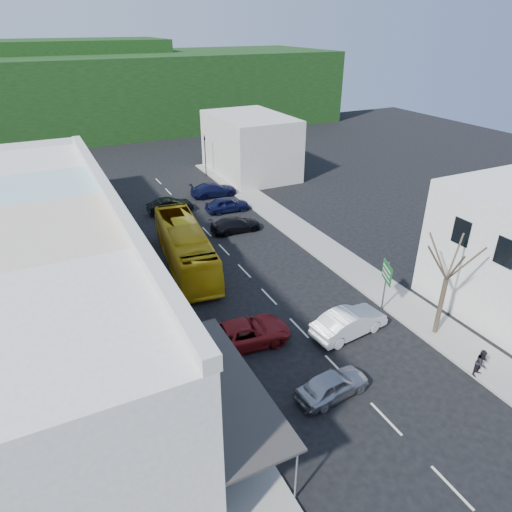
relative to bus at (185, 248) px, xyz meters
The scene contains 20 objects.
ground 11.43m from the bus, 71.29° to the right, with size 120.00×120.00×0.00m, color black.
sidewalk_left 4.20m from the bus, 169.38° to the right, with size 3.00×52.00×0.15m, color gray.
sidewalk_right 11.25m from the bus, ahead, with size 3.00×52.00×0.15m, color gray.
shopfront_row 10.83m from the bus, 147.13° to the right, with size 8.25×30.00×8.00m.
distant_block_left 18.36m from the bus, 117.21° to the left, with size 8.00×10.00×6.00m, color #B7B2A8.
distant_block_right 24.28m from the bus, 52.79° to the left, with size 8.00×12.00×7.00m, color #B7B2A8.
hillside 54.66m from the bus, 87.71° to the left, with size 80.00×26.00×14.00m.
bus is the anchor object (origin of this frame).
car_silver 16.47m from the bus, 82.36° to the right, with size 1.80×4.40×1.40m, color #AAAAAF.
car_white 13.89m from the bus, 64.34° to the right, with size 1.80×4.40×1.40m, color silver.
car_red 10.65m from the bus, 89.87° to the right, with size 1.90×4.60×1.40m, color maroon.
car_black_near 7.40m from the bus, 34.98° to the left, with size 1.84×4.50×1.40m, color black.
car_navy_mid 11.53m from the bus, 51.20° to the left, with size 1.80×4.40×1.40m, color black.
car_black_far 11.35m from the bus, 79.50° to the left, with size 1.80×4.40×1.40m, color black.
car_navy_far 15.73m from the bus, 60.84° to the left, with size 1.84×4.50×1.40m, color black.
pedestrian_left 11.10m from the bus, 112.67° to the right, with size 0.60×0.40×1.70m, color black.
pedestrian_right 21.11m from the bus, 61.92° to the right, with size 0.70×0.44×1.70m, color black.
direction_sign 14.85m from the bus, 50.55° to the right, with size 0.78×1.55×3.55m, color #115B20, non-canonical shape.
street_tree 18.40m from the bus, 54.16° to the right, with size 2.75×2.75×7.56m, color #362C21, non-canonical shape.
traffic_signal 22.85m from the bus, 65.60° to the left, with size 0.79×1.08×4.87m, color black, non-canonical shape.
Camera 1 is at (-12.45, -19.33, 16.82)m, focal length 32.00 mm.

